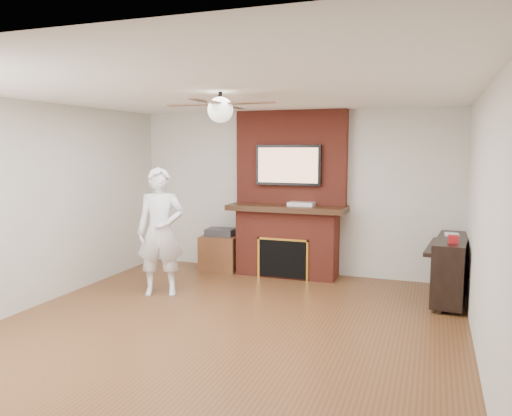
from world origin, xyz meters
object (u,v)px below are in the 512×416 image
(person, at_px, (161,232))
(side_table, at_px, (221,251))
(fireplace, at_px, (289,210))
(piano, at_px, (450,267))

(person, distance_m, side_table, 1.62)
(fireplace, height_order, side_table, fireplace)
(fireplace, bearing_deg, person, -129.33)
(fireplace, xyz_separation_m, person, (-1.30, -1.58, -0.15))
(person, xyz_separation_m, side_table, (0.20, 1.51, -0.54))
(side_table, bearing_deg, piano, -13.75)
(fireplace, relative_size, side_table, 3.78)
(person, relative_size, piano, 1.32)
(person, bearing_deg, piano, -7.53)
(fireplace, distance_m, piano, 2.45)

